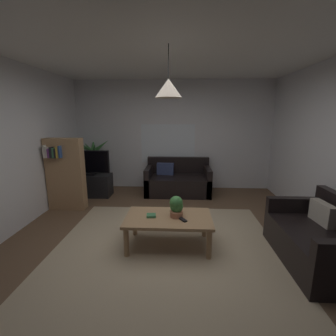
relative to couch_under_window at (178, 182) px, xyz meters
name	(u,v)px	position (x,y,z in m)	size (l,w,h in m)	color
floor	(167,243)	(-0.13, -2.27, -0.29)	(4.81, 5.48, 0.02)	brown
rug	(166,250)	(-0.13, -2.47, -0.27)	(3.12, 3.01, 0.01)	tan
wall_back	(173,136)	(-0.13, 0.51, 1.05)	(4.93, 0.06, 2.65)	silver
ceiling	(167,44)	(-0.13, -2.27, 2.39)	(4.81, 5.48, 0.02)	white
window_pane	(168,144)	(-0.26, 0.47, 0.85)	(1.33, 0.01, 0.96)	white
couch_under_window	(178,182)	(0.00, 0.00, 0.00)	(1.50, 0.83, 0.82)	black
couch_right_side	(320,242)	(1.80, -2.65, 0.00)	(0.83, 1.36, 0.82)	black
coffee_table	(168,221)	(-0.10, -2.34, 0.10)	(1.19, 0.70, 0.44)	#A87F56
book_on_table_0	(151,215)	(-0.35, -2.35, 0.18)	(0.13, 0.12, 0.03)	#387247
remote_on_table_0	(182,219)	(0.09, -2.44, 0.17)	(0.05, 0.16, 0.02)	black
potted_plant_on_table	(176,206)	(0.00, -2.32, 0.31)	(0.19, 0.21, 0.29)	#B77051
tv_stand	(91,185)	(-1.98, -0.27, -0.03)	(0.90, 0.44, 0.50)	black
tv	(89,162)	(-1.98, -0.30, 0.51)	(0.90, 0.16, 0.56)	black
potted_palm_corner	(94,165)	(-2.08, 0.23, 0.33)	(0.80, 0.87, 1.30)	brown
bookshelf_corner	(65,173)	(-2.17, -1.06, 0.44)	(0.70, 0.31, 1.40)	#A87F56
pendant_lamp	(169,88)	(-0.10, -2.34, 1.87)	(0.34, 0.34, 0.62)	black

